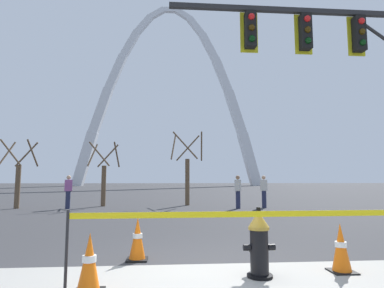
% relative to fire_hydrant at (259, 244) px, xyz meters
% --- Properties ---
extents(ground_plane, '(240.00, 240.00, 0.00)m').
position_rel_fire_hydrant_xyz_m(ground_plane, '(-0.77, 0.37, -0.47)').
color(ground_plane, '#333335').
extents(fire_hydrant, '(0.46, 0.48, 0.99)m').
position_rel_fire_hydrant_xyz_m(fire_hydrant, '(0.00, 0.00, 0.00)').
color(fire_hydrant, black).
rests_on(fire_hydrant, ground).
extents(caution_tape_barrier, '(5.63, 0.14, 0.99)m').
position_rel_fire_hydrant_xyz_m(caution_tape_barrier, '(0.18, -0.22, 0.22)').
color(caution_tape_barrier, '#232326').
rests_on(caution_tape_barrier, ground).
extents(traffic_cone_by_hydrant, '(0.36, 0.36, 0.73)m').
position_rel_fire_hydrant_xyz_m(traffic_cone_by_hydrant, '(1.30, 0.15, -0.11)').
color(traffic_cone_by_hydrant, black).
rests_on(traffic_cone_by_hydrant, ground).
extents(traffic_cone_mid_sidewalk, '(0.36, 0.36, 0.73)m').
position_rel_fire_hydrant_xyz_m(traffic_cone_mid_sidewalk, '(-1.83, 1.15, -0.11)').
color(traffic_cone_mid_sidewalk, black).
rests_on(traffic_cone_mid_sidewalk, ground).
extents(traffic_cone_curb_edge, '(0.36, 0.36, 0.73)m').
position_rel_fire_hydrant_xyz_m(traffic_cone_curb_edge, '(-2.28, -0.46, -0.11)').
color(traffic_cone_curb_edge, black).
rests_on(traffic_cone_curb_edge, ground).
extents(traffic_signal_gantry, '(7.82, 0.44, 6.00)m').
position_rel_fire_hydrant_xyz_m(traffic_signal_gantry, '(3.92, 2.77, 3.94)').
color(traffic_signal_gantry, '#232326').
rests_on(traffic_signal_gantry, ground).
extents(monument_arch, '(42.30, 2.18, 42.41)m').
position_rel_fire_hydrant_xyz_m(monument_arch, '(-0.77, 68.40, 18.00)').
color(monument_arch, silver).
rests_on(monument_arch, ground).
extents(tree_far_left, '(1.54, 1.55, 3.31)m').
position_rel_fire_hydrant_xyz_m(tree_far_left, '(-8.52, 11.72, 1.00)').
color(tree_far_left, brown).
rests_on(tree_far_left, ground).
extents(tree_left_mid, '(1.55, 1.56, 3.34)m').
position_rel_fire_hydrant_xyz_m(tree_left_mid, '(-4.63, 12.76, 1.01)').
color(tree_left_mid, brown).
rests_on(tree_left_mid, ground).
extents(tree_center_left, '(1.83, 1.84, 3.96)m').
position_rel_fire_hydrant_xyz_m(tree_center_left, '(-0.18, 13.10, 1.29)').
color(tree_center_left, brown).
rests_on(tree_center_left, ground).
extents(pedestrian_walking_left, '(0.38, 0.28, 1.59)m').
position_rel_fire_hydrant_xyz_m(pedestrian_walking_left, '(3.50, 11.14, 0.35)').
color(pedestrian_walking_left, '#232847').
rests_on(pedestrian_walking_left, ground).
extents(pedestrian_standing_center, '(0.36, 0.39, 1.59)m').
position_rel_fire_hydrant_xyz_m(pedestrian_standing_center, '(2.13, 10.86, 0.35)').
color(pedestrian_standing_center, '#232847').
rests_on(pedestrian_standing_center, ground).
extents(pedestrian_walking_right, '(0.39, 0.30, 1.59)m').
position_rel_fire_hydrant_xyz_m(pedestrian_walking_right, '(-6.02, 11.37, 0.35)').
color(pedestrian_walking_right, '#232847').
rests_on(pedestrian_walking_right, ground).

